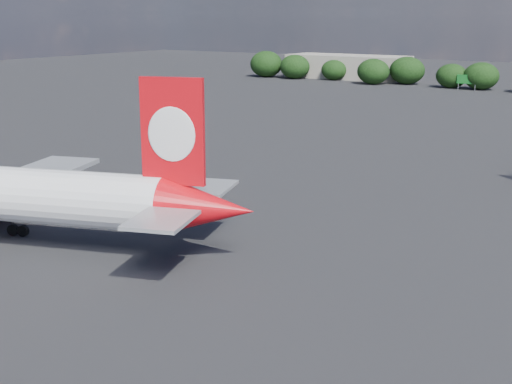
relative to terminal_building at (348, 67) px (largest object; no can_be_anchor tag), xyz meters
The scene contains 3 objects.
ground 147.19m from the terminal_building, 63.78° to the right, with size 500.00×500.00×0.00m, color black.
terminal_building is the anchor object (origin of this frame).
highway_sign 49.66m from the terminal_building, 18.80° to the right, with size 6.00×0.30×4.50m.
Camera 1 is at (47.29, -35.13, 22.25)m, focal length 50.00 mm.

